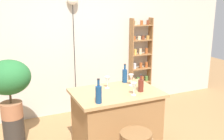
% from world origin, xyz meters
% --- Properties ---
extents(back_wall, '(6.40, 0.10, 2.80)m').
position_xyz_m(back_wall, '(0.00, 1.95, 1.40)').
color(back_wall, '#BCB2A3').
rests_on(back_wall, ground).
extents(kitchen_counter, '(1.14, 0.78, 0.89)m').
position_xyz_m(kitchen_counter, '(0.00, 0.30, 0.45)').
color(kitchen_counter, olive).
rests_on(kitchen_counter, ground).
extents(spice_shelf, '(0.45, 0.16, 1.73)m').
position_xyz_m(spice_shelf, '(1.24, 1.80, 0.87)').
color(spice_shelf, olive).
rests_on(spice_shelf, ground).
extents(plant_stool, '(0.30, 0.30, 0.45)m').
position_xyz_m(plant_stool, '(-1.28, 1.06, 0.22)').
color(plant_stool, '#2D2823').
rests_on(plant_stool, ground).
extents(potted_plant, '(0.60, 0.54, 0.83)m').
position_xyz_m(potted_plant, '(-1.28, 1.06, 0.98)').
color(potted_plant, '#935B3D').
rests_on(potted_plant, plant_stool).
extents(bottle_soda_blue, '(0.07, 0.07, 0.23)m').
position_xyz_m(bottle_soda_blue, '(0.30, 0.17, 0.98)').
color(bottle_soda_blue, '#5B2319').
rests_on(bottle_soda_blue, kitchen_counter).
extents(bottle_spirits_clear, '(0.07, 0.07, 0.30)m').
position_xyz_m(bottle_spirits_clear, '(-0.36, 0.02, 1.01)').
color(bottle_spirits_clear, navy).
rests_on(bottle_spirits_clear, kitchen_counter).
extents(bottle_olive_oil, '(0.07, 0.07, 0.28)m').
position_xyz_m(bottle_olive_oil, '(0.28, 0.62, 1.00)').
color(bottle_olive_oil, navy).
rests_on(bottle_olive_oil, kitchen_counter).
extents(wine_glass_left, '(0.07, 0.07, 0.16)m').
position_xyz_m(wine_glass_left, '(0.30, 0.45, 1.01)').
color(wine_glass_left, silver).
rests_on(wine_glass_left, kitchen_counter).
extents(wine_glass_center, '(0.07, 0.07, 0.16)m').
position_xyz_m(wine_glass_center, '(0.14, 0.09, 1.01)').
color(wine_glass_center, silver).
rests_on(wine_glass_center, kitchen_counter).
extents(wine_glass_right, '(0.07, 0.07, 0.16)m').
position_xyz_m(wine_glass_right, '(-0.05, 0.47, 1.01)').
color(wine_glass_right, silver).
rests_on(wine_glass_right, kitchen_counter).
extents(pendant_globe_light, '(0.20, 0.20, 2.18)m').
position_xyz_m(pendant_globe_light, '(-0.11, 1.84, 2.04)').
color(pendant_globe_light, black).
rests_on(pendant_globe_light, ground).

